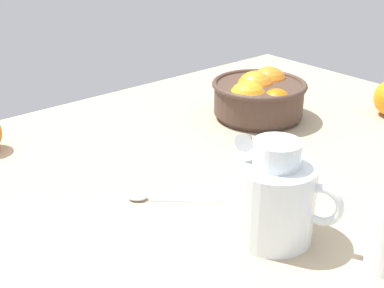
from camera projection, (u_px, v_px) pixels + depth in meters
The scene contains 4 objects.
ground_plane at pixel (202, 181), 94.82cm from camera, with size 142.73×97.99×3.00cm, color tan.
fruit_bowl at pixel (259, 96), 117.18cm from camera, with size 21.34×21.34×10.54cm.
juice_pitcher at pixel (274, 202), 74.29cm from camera, with size 11.90×15.30×16.09cm.
spoon at pixel (160, 199), 85.39cm from camera, with size 12.50×11.20×1.00cm.
Camera 1 is at (-54.98, -62.57, 44.34)cm, focal length 48.59 mm.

